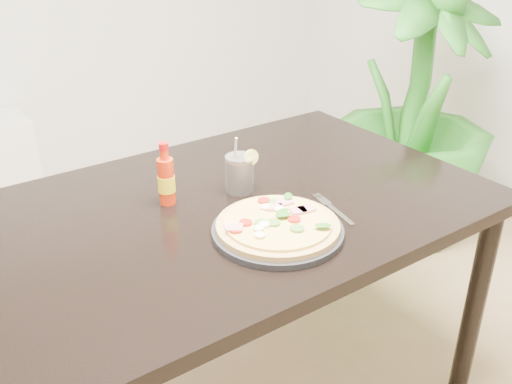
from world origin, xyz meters
TOP-DOWN VIEW (x-y plane):
  - dining_table at (-0.00, 0.22)m, footprint 1.40×0.90m
  - plate at (-0.00, 0.01)m, footprint 0.32×0.32m
  - pizza at (-0.00, 0.02)m, footprint 0.30×0.30m
  - hot_sauce_bottle at (-0.15, 0.31)m, footprint 0.05×0.05m
  - cola_cup at (0.06, 0.27)m, footprint 0.09×0.08m
  - fork at (0.19, 0.03)m, footprint 0.05×0.19m
  - houseplant at (1.29, 0.69)m, footprint 0.81×0.81m
  - plant_pot at (1.29, 0.69)m, footprint 0.28×0.28m

SIDE VIEW (x-z plane):
  - plant_pot at x=1.29m, z-range 0.00..0.22m
  - houseplant at x=1.29m, z-range 0.00..1.33m
  - dining_table at x=0.00m, z-range 0.29..1.04m
  - fork at x=0.19m, z-range 0.75..0.76m
  - plate at x=0.00m, z-range 0.75..0.77m
  - pizza at x=0.00m, z-range 0.76..0.79m
  - cola_cup at x=0.06m, z-range 0.71..0.89m
  - hot_sauce_bottle at x=-0.15m, z-range 0.73..0.91m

